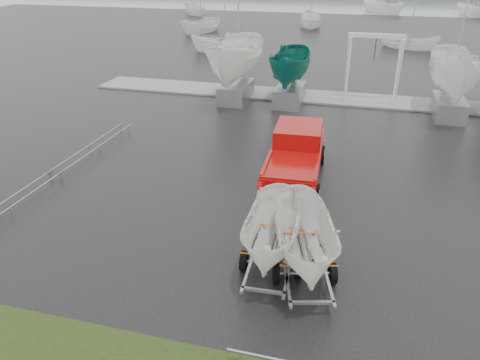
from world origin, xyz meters
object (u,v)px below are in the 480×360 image
Objects in this scene: pickup_truck at (296,153)px; trailer_parked at (309,197)px; boat_hoist at (374,59)px; trailer_hitched at (274,194)px.

trailer_parked is (1.30, -6.68, 1.58)m from pickup_truck.
boat_hoist is (2.76, 12.08, 1.63)m from pickup_truck.
boat_hoist is at bearing 74.03° from pickup_truck.
trailer_parked is at bearing -94.46° from boat_hoist.
trailer_hitched is 0.98m from trailer_parked.
trailer_hitched is 0.95× the size of trailer_parked.
trailer_parked is at bearing -13.71° from trailer_hitched.
pickup_truck is at bearing 90.00° from trailer_hitched.
trailer_hitched is 1.11× the size of boat_hoist.
boat_hoist is at bearing 79.52° from trailer_hitched.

